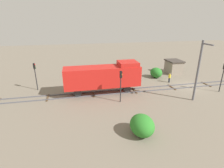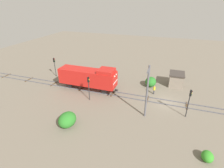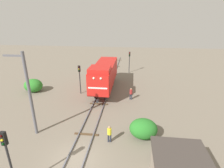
% 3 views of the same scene
% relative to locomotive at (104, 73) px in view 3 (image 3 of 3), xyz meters
% --- Properties ---
extents(ground_plane, '(117.57, 117.57, 0.00)m').
position_rel_locomotive_xyz_m(ground_plane, '(0.00, -14.68, -2.77)').
color(ground_plane, '#756B5B').
extents(railway_track, '(2.40, 78.38, 0.16)m').
position_rel_locomotive_xyz_m(railway_track, '(0.00, -14.68, -2.70)').
color(railway_track, '#595960').
rests_on(railway_track, ground).
extents(locomotive, '(2.90, 11.60, 4.60)m').
position_rel_locomotive_xyz_m(locomotive, '(0.00, 0.00, 0.00)').
color(locomotive, red).
rests_on(locomotive, railway_track).
extents(traffic_signal_near, '(0.32, 0.34, 4.54)m').
position_rel_locomotive_xyz_m(traffic_signal_near, '(-3.20, -17.64, 0.36)').
color(traffic_signal_near, '#262628').
rests_on(traffic_signal_near, ground).
extents(traffic_signal_mid, '(0.32, 0.34, 4.35)m').
position_rel_locomotive_xyz_m(traffic_signal_mid, '(-3.40, -1.70, 0.24)').
color(traffic_signal_mid, '#262628').
rests_on(traffic_signal_mid, ground).
extents(traffic_signal_far, '(0.32, 0.34, 4.34)m').
position_rel_locomotive_xyz_m(traffic_signal_far, '(3.60, 10.12, 0.24)').
color(traffic_signal_far, '#262628').
rests_on(traffic_signal_far, ground).
extents(worker_near_track, '(0.38, 0.38, 1.70)m').
position_rel_locomotive_xyz_m(worker_near_track, '(2.40, -12.21, -1.78)').
color(worker_near_track, '#262B38').
rests_on(worker_near_track, ground).
extents(worker_by_signal, '(0.38, 0.38, 1.70)m').
position_rel_locomotive_xyz_m(worker_by_signal, '(4.20, -2.90, -1.78)').
color(worker_by_signal, '#262B38').
rests_on(worker_by_signal, ground).
extents(catenary_mast, '(1.94, 0.28, 8.18)m').
position_rel_locomotive_xyz_m(catenary_mast, '(-5.06, -11.73, 1.56)').
color(catenary_mast, '#595960').
rests_on(catenary_mast, ground).
extents(relay_hut, '(3.50, 2.90, 2.74)m').
position_rel_locomotive_xyz_m(relay_hut, '(7.50, -15.99, -1.38)').
color(relay_hut, gray).
rests_on(relay_hut, ground).
extents(bush_near, '(2.82, 2.30, 2.05)m').
position_rel_locomotive_xyz_m(bush_near, '(-10.81, -1.89, -1.75)').
color(bush_near, '#2A7726').
rests_on(bush_near, ground).
extents(bush_mid, '(2.64, 2.16, 1.92)m').
position_rel_locomotive_xyz_m(bush_mid, '(5.50, -11.15, -1.81)').
color(bush_mid, '#277326').
rests_on(bush_mid, ground).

